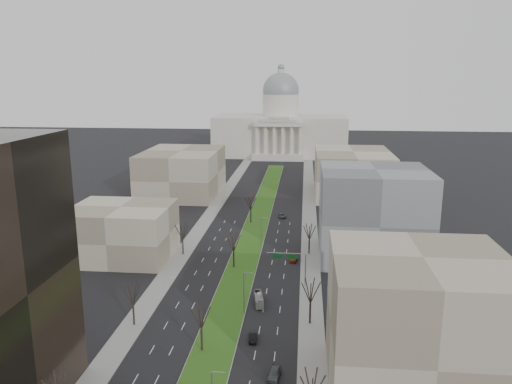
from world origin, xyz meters
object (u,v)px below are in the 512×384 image
Objects in this scene: car_grey_near at (274,373)px; box_van at (259,299)px; car_red at (293,258)px; car_grey_far at (282,215)px; car_black at (253,337)px.

box_van reaches higher than car_grey_near.
car_grey_far is (-4.97, 41.46, -0.00)m from car_red.
box_van reaches higher than car_red.
car_grey_near reaches higher than car_grey_far.
car_grey_near is 27.34m from box_van.
box_van is at bearing -98.17° from car_red.
box_van is at bearing 106.64° from car_grey_near.
box_van reaches higher than car_grey_far.
car_red is 0.66× the size of box_van.
car_black is 42.14m from car_red.
box_van is at bearing -97.27° from car_grey_far.
car_black is at bearing 118.45° from car_grey_near.
car_black is 0.87× the size of car_red.
car_grey_far is (1.48, 83.10, 0.01)m from car_black.
car_red is 41.76m from car_grey_far.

